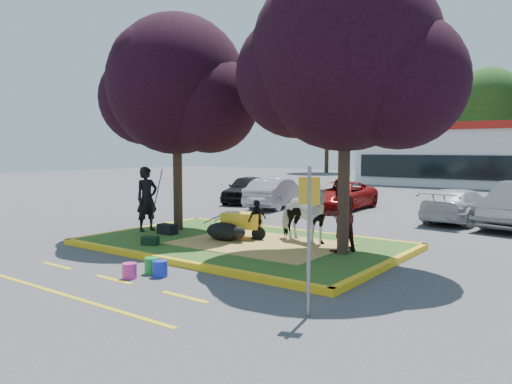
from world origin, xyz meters
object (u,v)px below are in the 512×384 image
Objects in this scene: car_silver at (276,193)px; bucket_pink at (130,271)px; bucket_green at (152,266)px; handler at (147,199)px; wheelbarrow at (242,221)px; cow at (302,215)px; car_black at (247,189)px; calf at (224,231)px; sign_post at (309,225)px; bucket_blue at (160,269)px.

bucket_pink is at bearing 100.93° from car_silver.
handler is at bearing 139.85° from bucket_green.
wheelbarrow is 3.82m from bucket_green.
wheelbarrow is at bearing 108.18° from car_silver.
cow reaches higher than bucket_pink.
bucket_green is 13.98m from car_black.
bucket_pink is (0.45, -4.30, -0.49)m from wheelbarrow.
calf is 0.29× the size of car_black.
sign_post is 4.32m from bucket_pink.
car_black is (-6.74, 12.74, 0.51)m from bucket_pink.
handler is at bearing 134.63° from bucket_pink.
bucket_blue is 14.21m from car_black.
wheelbarrow is 3.96m from bucket_blue.
car_black reaches higher than bucket_blue.
calf reaches higher than bucket_pink.
sign_post is 7.51× the size of bucket_pink.
car_silver is (-5.70, 7.21, -0.24)m from cow.
car_silver is at bearing -37.69° from car_black.
calf is at bearing 123.41° from sign_post.
bucket_pink is at bearing -106.28° from wheelbarrow.
bucket_pink is 0.08× the size of car_silver.
bucket_blue is 12.45m from car_silver.
cow is 5.35× the size of bucket_blue.
cow is 0.75× the size of sign_post.
handler is 5.12m from bucket_blue.
bucket_green is at bearing -64.02° from calf.
bucket_green is at bearing 175.71° from cow.
bucket_blue is at bearing 155.73° from sign_post.
bucket_green is 1.03× the size of bucket_blue.
wheelbarrow is at bearing -67.55° from handler.
handler reaches higher than bucket_blue.
calf is 3.00m from handler.
car_black is (-7.97, 8.03, -0.24)m from cow.
bucket_green reaches higher than bucket_pink.
cow reaches higher than calf.
sign_post is 4.26m from bucket_green.
car_silver is (-4.86, 11.45, 0.50)m from bucket_blue.
handler is at bearing 86.69° from car_silver.
cow is 4.91m from handler.
cow is 5.21× the size of bucket_green.
car_black is at bearing 137.62° from calf.
bucket_blue is at bearing -59.00° from calf.
bucket_pink is at bearing 162.66° from sign_post.
handler is (-4.78, -1.12, 0.22)m from cow.
handler reaches higher than car_black.
calf is at bearing -77.24° from handler.
car_silver is at bearing 128.57° from calf.
handler is 5.83× the size of bucket_blue.
wheelbarrow is 6.22m from sign_post.
bucket_pink is at bearing 176.61° from cow.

